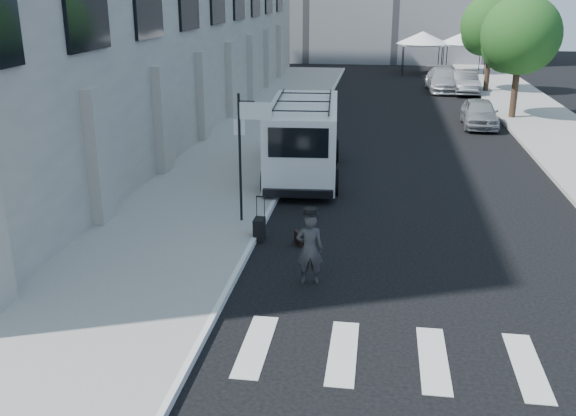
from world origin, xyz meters
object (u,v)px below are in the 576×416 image
(parked_car_c, at_px, (444,80))
(businessman, at_px, (310,249))
(briefcase, at_px, (299,239))
(suitcase, at_px, (259,229))
(cargo_van, at_px, (304,138))
(parked_car_b, at_px, (464,82))
(parked_car_a, at_px, (479,113))

(parked_car_c, bearing_deg, businessman, -102.96)
(briefcase, height_order, suitcase, suitcase)
(cargo_van, bearing_deg, briefcase, -88.03)
(businessman, distance_m, parked_car_b, 29.42)
(businessman, relative_size, suitcase, 1.41)
(cargo_van, xyz_separation_m, parked_car_a, (7.24, 9.47, -0.66))
(businessman, distance_m, parked_car_a, 19.17)
(parked_car_a, relative_size, parked_car_c, 0.78)
(suitcase, bearing_deg, cargo_van, 88.07)
(businessman, relative_size, briefcase, 3.71)
(businessman, height_order, suitcase, businessman)
(suitcase, relative_size, cargo_van, 0.17)
(parked_car_b, height_order, parked_car_c, parked_car_c)
(parked_car_b, bearing_deg, suitcase, -108.54)
(parked_car_b, relative_size, parked_car_c, 0.85)
(briefcase, bearing_deg, parked_car_a, 41.79)
(briefcase, xyz_separation_m, cargo_van, (-0.67, 6.52, 1.15))
(briefcase, height_order, parked_car_a, parked_car_a)
(parked_car_b, bearing_deg, parked_car_c, 142.39)
(cargo_van, height_order, parked_car_a, cargo_van)
(suitcase, bearing_deg, parked_car_c, 77.29)
(suitcase, distance_m, cargo_van, 6.46)
(parked_car_c, bearing_deg, briefcase, -104.80)
(businessman, xyz_separation_m, suitcase, (-1.57, 2.35, -0.51))
(suitcase, relative_size, parked_car_c, 0.23)
(suitcase, height_order, cargo_van, cargo_van)
(briefcase, xyz_separation_m, suitcase, (-1.06, 0.15, 0.14))
(parked_car_a, xyz_separation_m, parked_car_c, (-0.72, 11.36, 0.06))
(parked_car_b, bearing_deg, parked_car_a, -94.03)
(suitcase, height_order, parked_car_a, parked_car_a)
(briefcase, height_order, parked_car_c, parked_car_c)
(parked_car_b, bearing_deg, cargo_van, -112.57)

